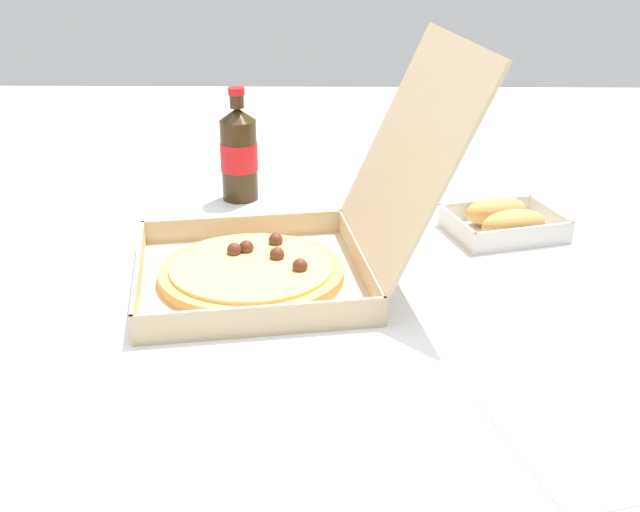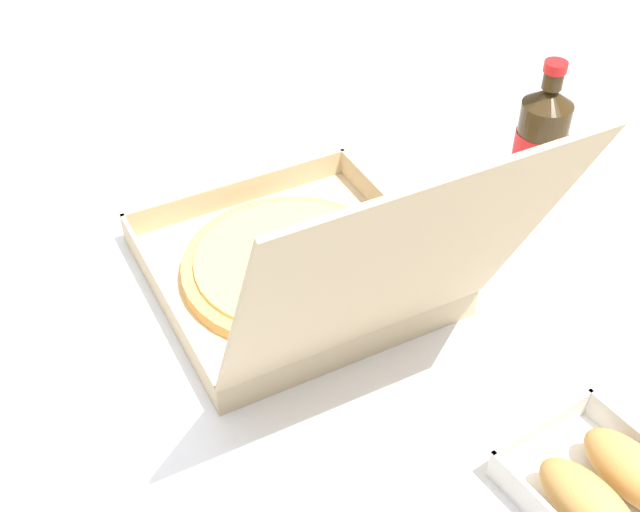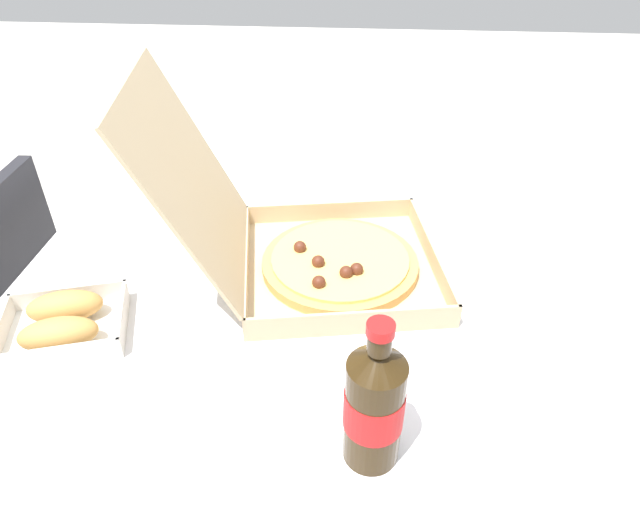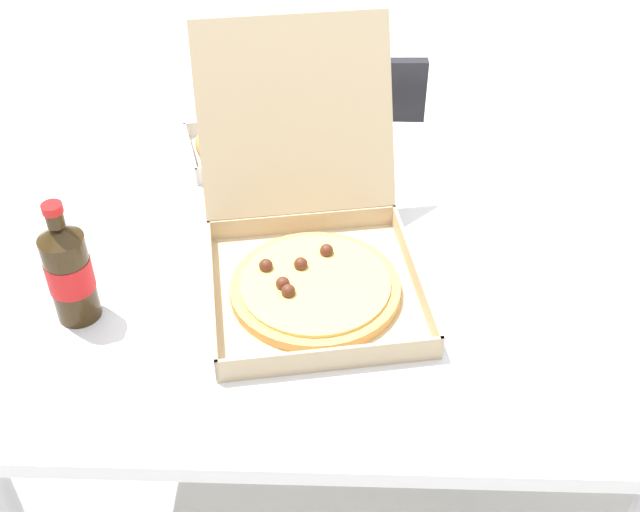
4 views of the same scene
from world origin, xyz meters
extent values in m
cube|color=white|center=(0.00, 0.00, 0.72)|extent=(1.16, 0.95, 0.03)
cylinder|color=#B7B7BC|center=(-0.51, -0.41, 0.35)|extent=(0.05, 0.05, 0.70)
cube|color=tan|center=(-0.02, -0.12, 0.74)|extent=(0.41, 0.41, 0.01)
cube|color=tan|center=(0.01, -0.29, 0.76)|extent=(0.35, 0.07, 0.04)
cube|color=tan|center=(-0.19, -0.15, 0.76)|extent=(0.07, 0.35, 0.04)
cube|color=tan|center=(0.15, -0.09, 0.76)|extent=(0.07, 0.35, 0.04)
cube|color=tan|center=(-0.05, 0.05, 0.76)|extent=(0.35, 0.07, 0.04)
cube|color=tan|center=(-0.06, 0.13, 0.94)|extent=(0.37, 0.21, 0.32)
cylinder|color=tan|center=(-0.02, -0.12, 0.75)|extent=(0.29, 0.29, 0.02)
cylinder|color=#EAC666|center=(-0.02, -0.12, 0.76)|extent=(0.26, 0.26, 0.01)
sphere|color=#562819|center=(-0.07, -0.13, 0.77)|extent=(0.02, 0.02, 0.02)
sphere|color=#562819|center=(-0.04, -0.08, 0.77)|extent=(0.02, 0.02, 0.02)
sphere|color=#562819|center=(0.00, -0.04, 0.77)|extent=(0.02, 0.02, 0.02)
sphere|color=#562819|center=(-0.06, -0.15, 0.77)|extent=(0.02, 0.02, 0.02)
sphere|color=#562819|center=(-0.10, -0.08, 0.77)|extent=(0.02, 0.02, 0.02)
cube|color=white|center=(-0.22, 0.32, 0.74)|extent=(0.20, 0.22, 0.00)
cube|color=silver|center=(-0.20, 0.23, 0.76)|extent=(0.15, 0.05, 0.03)
ellipsoid|color=tan|center=(-0.26, 0.31, 0.77)|extent=(0.09, 0.13, 0.05)
ellipsoid|color=tan|center=(-0.19, 0.33, 0.77)|extent=(0.09, 0.13, 0.05)
cylinder|color=#33230F|center=(-0.41, -0.18, 0.81)|extent=(0.07, 0.07, 0.16)
cone|color=#33230F|center=(-0.41, -0.18, 0.91)|extent=(0.07, 0.07, 0.02)
cylinder|color=#33230F|center=(-0.41, -0.18, 0.93)|extent=(0.03, 0.03, 0.02)
cylinder|color=red|center=(-0.41, -0.18, 0.95)|extent=(0.03, 0.03, 0.01)
cylinder|color=red|center=(-0.41, -0.18, 0.82)|extent=(0.07, 0.07, 0.06)
camera|label=1|loc=(1.11, 0.01, 1.28)|focal=44.85mm
camera|label=2|loc=(0.20, 0.68, 1.48)|focal=46.55mm
camera|label=3|loc=(-0.84, -0.14, 1.36)|focal=30.93mm
camera|label=4|loc=(0.02, -1.11, 1.64)|focal=44.03mm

